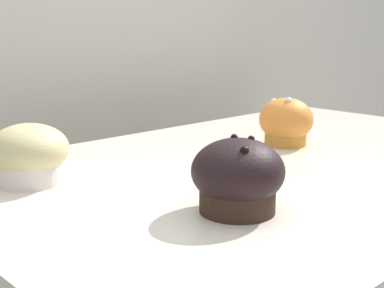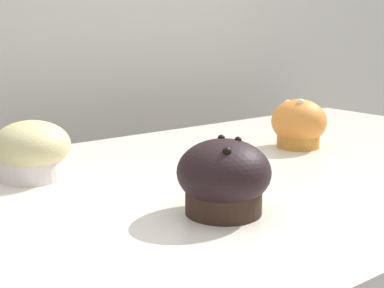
{
  "view_description": "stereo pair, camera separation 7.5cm",
  "coord_description": "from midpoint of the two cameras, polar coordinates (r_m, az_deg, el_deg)",
  "views": [
    {
      "loc": [
        -0.67,
        -0.51,
        1.17
      ],
      "look_at": [
        -0.16,
        0.03,
        1.0
      ],
      "focal_mm": 50.0,
      "sensor_mm": 36.0,
      "label": 1
    },
    {
      "loc": [
        -0.61,
        -0.56,
        1.17
      ],
      "look_at": [
        -0.16,
        0.03,
        1.0
      ],
      "focal_mm": 50.0,
      "sensor_mm": 36.0,
      "label": 2
    }
  ],
  "objects": [
    {
      "name": "muffin_front_center",
      "position": [
        0.6,
        6.99,
        -3.7
      ],
      "size": [
        0.11,
        0.11,
        0.09
      ],
      "color": "#322018",
      "rests_on": "display_counter"
    },
    {
      "name": "wall_back",
      "position": [
        1.33,
        -7.75,
        0.87
      ],
      "size": [
        3.2,
        0.1,
        1.8
      ],
      "primitive_type": "cube",
      "color": "beige",
      "rests_on": "ground"
    },
    {
      "name": "muffin_back_left",
      "position": [
        0.76,
        -14.04,
        -0.72
      ],
      "size": [
        0.11,
        0.11,
        0.08
      ],
      "color": "white",
      "rests_on": "display_counter"
    },
    {
      "name": "muffin_back_right",
      "position": [
        0.95,
        13.55,
        1.99
      ],
      "size": [
        0.1,
        0.1,
        0.09
      ],
      "color": "orange",
      "rests_on": "display_counter"
    }
  ]
}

